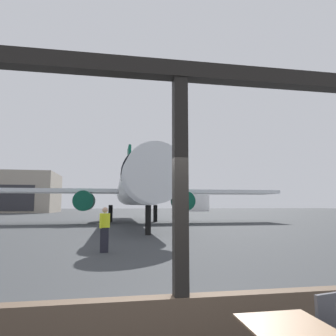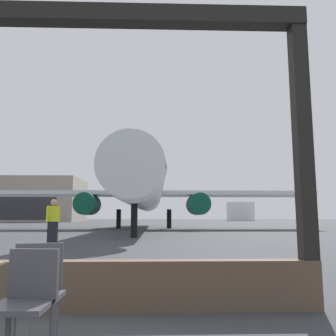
% 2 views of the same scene
% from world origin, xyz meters
% --- Properties ---
extents(ground_plane, '(220.00, 220.00, 0.00)m').
position_xyz_m(ground_plane, '(0.00, 40.00, 0.00)').
color(ground_plane, '#383A3D').
extents(window_frame, '(8.81, 0.24, 3.94)m').
position_xyz_m(window_frame, '(0.00, 0.00, 1.42)').
color(window_frame, brown).
rests_on(window_frame, ground).
extents(airplane, '(30.98, 31.27, 10.21)m').
position_xyz_m(airplane, '(1.18, 26.67, 3.48)').
color(airplane, silver).
rests_on(airplane, ground).
extents(ground_crew_worker, '(0.40, 0.47, 1.74)m').
position_xyz_m(ground_crew_worker, '(-1.25, 8.11, 0.90)').
color(ground_crew_worker, black).
rests_on(ground_crew_worker, ground).
extents(distant_hangar, '(21.43, 15.71, 9.51)m').
position_xyz_m(distant_hangar, '(-25.56, 75.11, 4.75)').
color(distant_hangar, '#9E9384').
rests_on(distant_hangar, ground).
extents(fuel_storage_tank, '(7.39, 7.39, 4.87)m').
position_xyz_m(fuel_storage_tank, '(24.71, 88.33, 2.43)').
color(fuel_storage_tank, white).
rests_on(fuel_storage_tank, ground).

